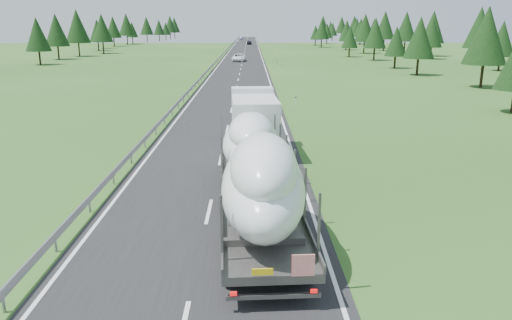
{
  "coord_description": "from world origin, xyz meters",
  "views": [
    {
      "loc": [
        1.9,
        -20.89,
        8.12
      ],
      "look_at": [
        2.12,
        0.65,
        2.21
      ],
      "focal_mm": 35.0,
      "sensor_mm": 36.0,
      "label": 1
    }
  ],
  "objects_px": {
    "distant_van": "(239,57)",
    "distant_car_dark": "(249,42)",
    "highway_sign": "(278,56)",
    "boat_truck": "(256,151)",
    "distant_car_blue": "(241,38)"
  },
  "relations": [
    {
      "from": "distant_van",
      "to": "distant_car_dark",
      "type": "relative_size",
      "value": 1.28
    },
    {
      "from": "distant_van",
      "to": "highway_sign",
      "type": "bearing_deg",
      "value": -53.14
    },
    {
      "from": "boat_truck",
      "to": "distant_car_dark",
      "type": "bearing_deg",
      "value": 90.27
    },
    {
      "from": "boat_truck",
      "to": "distant_van",
      "type": "height_order",
      "value": "boat_truck"
    },
    {
      "from": "boat_truck",
      "to": "distant_van",
      "type": "xyz_separation_m",
      "value": [
        -2.88,
        90.26,
        -1.56
      ]
    },
    {
      "from": "distant_car_blue",
      "to": "distant_car_dark",
      "type": "bearing_deg",
      "value": -87.69
    },
    {
      "from": "highway_sign",
      "to": "distant_car_dark",
      "type": "distance_m",
      "value": 103.65
    },
    {
      "from": "distant_car_dark",
      "to": "distant_van",
      "type": "bearing_deg",
      "value": -93.65
    },
    {
      "from": "highway_sign",
      "to": "distant_car_blue",
      "type": "relative_size",
      "value": 0.63
    },
    {
      "from": "distant_van",
      "to": "distant_car_dark",
      "type": "distance_m",
      "value": 91.64
    },
    {
      "from": "distant_car_dark",
      "to": "distant_car_blue",
      "type": "xyz_separation_m",
      "value": [
        -4.38,
        65.99,
        -0.12
      ]
    },
    {
      "from": "highway_sign",
      "to": "distant_car_dark",
      "type": "xyz_separation_m",
      "value": [
        -5.93,
        103.47,
        -1.01
      ]
    },
    {
      "from": "distant_van",
      "to": "distant_car_blue",
      "type": "xyz_separation_m",
      "value": [
        -2.36,
        157.6,
        -0.15
      ]
    },
    {
      "from": "boat_truck",
      "to": "distant_van",
      "type": "distance_m",
      "value": 90.32
    },
    {
      "from": "boat_truck",
      "to": "distant_van",
      "type": "bearing_deg",
      "value": 91.82
    }
  ]
}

